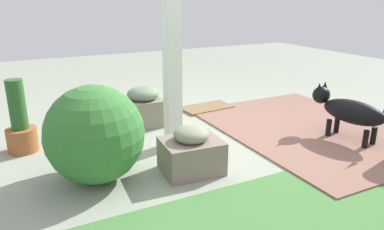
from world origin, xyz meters
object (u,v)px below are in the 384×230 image
Objects in this scene: porch_pillar at (172,29)px; terracotta_pot_tall at (20,126)px; dog at (348,110)px; round_shrub at (95,134)px; stone_planter_nearest at (143,107)px; stone_planter_mid at (191,152)px; doormat at (207,108)px; terracotta_pot_broad at (98,103)px.

porch_pillar reaches higher than terracotta_pot_tall.
porch_pillar is 2.81× the size of dog.
dog is (-2.92, 1.18, 0.07)m from terracotta_pot_tall.
porch_pillar is 2.90× the size of round_shrub.
stone_planter_mid is (0.05, 1.27, -0.04)m from stone_planter_nearest.
terracotta_pot_tall is (1.26, 0.17, 0.03)m from stone_planter_nearest.
round_shrub reaches higher than terracotta_pot_tall.
doormat is at bearing -167.05° from stone_planter_nearest.
porch_pillar is at bearing -22.18° from dog.
stone_planter_nearest is 0.98m from doormat.
porch_pillar reaches higher than stone_planter_mid.
dog is at bearing 114.79° from doormat.
dog is (-1.66, 1.35, 0.10)m from stone_planter_nearest.
stone_planter_nearest is at bearing 143.98° from terracotta_pot_broad.
round_shrub is at bearing 119.10° from terracotta_pot_tall.
terracotta_pot_broad is at bearing -64.42° from porch_pillar.
terracotta_pot_broad is at bearing -149.28° from terracotta_pot_tall.
dog is at bearing 157.82° from porch_pillar.
terracotta_pot_broad is at bearing -103.66° from round_shrub.
terracotta_pot_broad is (0.39, -1.59, 0.06)m from stone_planter_mid.
stone_planter_mid is 0.64× the size of dog.
stone_planter_nearest is 1.27m from stone_planter_mid.
doormat is (-0.98, -1.48, -0.16)m from stone_planter_mid.
round_shrub is 1.02m from terracotta_pot_tall.
dog reaches higher than stone_planter_nearest.
dog is at bearing 177.22° from stone_planter_mid.
terracotta_pot_broad is at bearing -36.02° from stone_planter_nearest.
stone_planter_mid reaches higher than terracotta_pot_broad.
dog is (-2.09, 1.67, 0.08)m from terracotta_pot_broad.
stone_planter_mid is at bearing -2.78° from dog.
porch_pillar is at bearing -99.53° from stone_planter_mid.
stone_planter_mid is 1.71m from dog.
terracotta_pot_broad is at bearing -76.22° from stone_planter_mid.
round_shrub is (0.82, 0.36, -0.73)m from porch_pillar.
stone_planter_nearest is 0.56× the size of dog.
terracotta_pot_tall reaches higher than stone_planter_mid.
doormat is at bearing -169.96° from terracotta_pot_tall.
terracotta_pot_tall is at bearing -21.95° from dog.
porch_pillar is at bearing 94.02° from stone_planter_nearest.
stone_planter_nearest is 0.68× the size of doormat.
stone_planter_nearest is 1.32m from round_shrub.
terracotta_pot_tall is at bearing 30.72° from terracotta_pot_broad.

